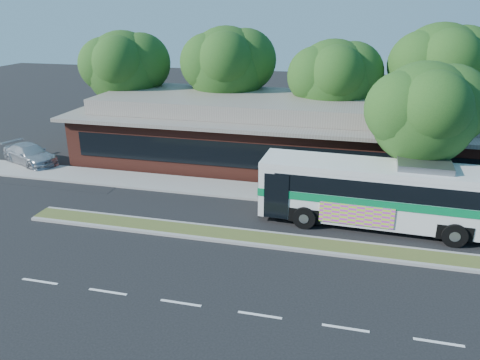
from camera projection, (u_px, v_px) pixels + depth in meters
The scene contains 12 objects.
ground at pixel (282, 249), 21.24m from camera, with size 120.00×120.00×0.00m, color black.
median_strip at pixel (284, 241), 21.76m from camera, with size 26.00×1.10×0.15m, color #3E5223.
sidewalk at pixel (300, 195), 27.03m from camera, with size 44.00×2.60×0.12m, color gray.
parking_lot at pixel (62, 155), 34.38m from camera, with size 14.00×12.00×0.01m, color black.
plaza_building at pixel (313, 132), 32.29m from camera, with size 33.20×11.20×4.45m.
tree_bg_a at pixel (129, 67), 36.22m from camera, with size 6.47×5.80×8.63m.
tree_bg_b at pixel (233, 65), 35.23m from camera, with size 6.69×6.00×9.00m.
tree_bg_c at pixel (339, 78), 32.70m from camera, with size 6.24×5.60×8.26m.
tree_bg_d at pixel (446, 67), 31.75m from camera, with size 6.91×6.20×9.37m.
transit_bus at pixel (388, 190), 22.73m from camera, with size 12.47×3.22×3.47m.
sedan at pixel (30, 154), 32.36m from camera, with size 1.92×4.71×1.37m, color #AFB1B6.
sidewalk_tree at pixel (431, 111), 23.23m from camera, with size 5.79×5.19×7.90m.
Camera 1 is at (2.67, -18.69, 10.40)m, focal length 35.00 mm.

